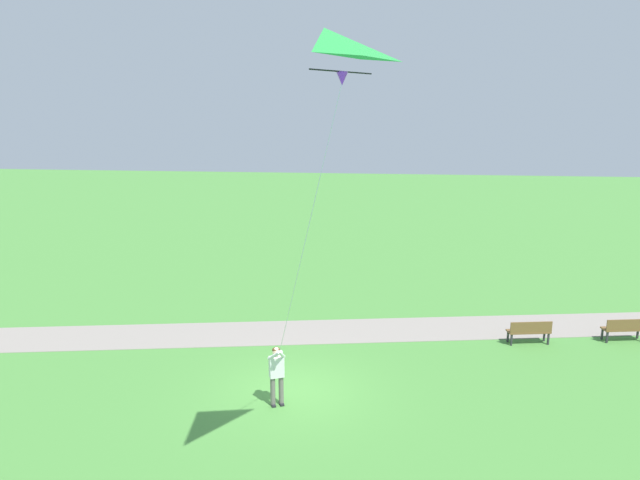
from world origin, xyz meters
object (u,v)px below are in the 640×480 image
at_px(person_kite_flyer, 277,371).
at_px(flying_kite, 326,63).
at_px(park_bench_near_walkway, 529,330).
at_px(park_bench_far_walkway, 625,328).

bearing_deg(person_kite_flyer, flying_kite, 22.00).
bearing_deg(person_kite_flyer, park_bench_near_walkway, 123.67).
relative_size(person_kite_flyer, park_bench_near_walkway, 1.17).
distance_m(flying_kite, park_bench_far_walkway, 16.59).
height_order(park_bench_near_walkway, park_bench_far_walkway, same).
bearing_deg(park_bench_far_walkway, person_kite_flyer, -62.38).
height_order(person_kite_flyer, park_bench_near_walkway, person_kite_flyer).
bearing_deg(flying_kite, person_kite_flyer, -158.00).
distance_m(flying_kite, park_bench_near_walkway, 14.40).
height_order(person_kite_flyer, flying_kite, flying_kite).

